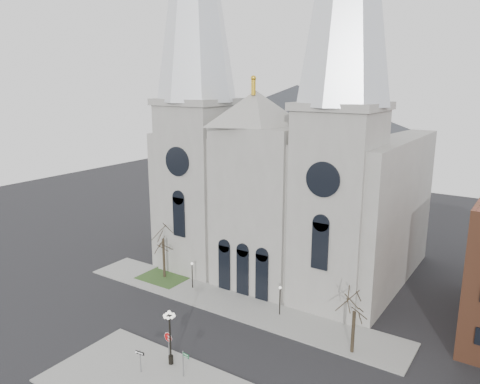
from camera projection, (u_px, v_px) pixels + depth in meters
The scene contains 12 objects.
ground at pixel (165, 348), 44.03m from camera, with size 160.00×160.00×0.00m, color black.
sidewalk_far at pixel (231, 302), 52.92m from camera, with size 40.00×6.00×0.14m, color gray.
grass_patch at pixel (165, 277), 59.65m from camera, with size 6.00×5.00×0.18m, color #2C491F.
cathedral at pixel (284, 130), 58.24m from camera, with size 33.00×26.66×54.00m.
tree_left at pixel (163, 236), 58.38m from camera, with size 3.20×3.20×7.50m.
tree_right at pixel (354, 309), 42.20m from camera, with size 3.20×3.20×6.00m.
ped_lamp_left at pixel (192, 271), 56.03m from camera, with size 0.32×0.32×3.26m.
ped_lamp_right at pixel (280, 296), 49.57m from camera, with size 0.32×0.32×3.26m.
stop_sign at pixel (169, 340), 41.73m from camera, with size 0.87×0.40×2.60m.
globe_lamp at pixel (170, 331), 40.63m from camera, with size 1.37×1.37×5.16m.
one_way_sign at pixel (140, 357), 39.90m from camera, with size 0.91×0.15×2.08m.
street_name_sign at pixel (184, 362), 39.25m from camera, with size 0.76×0.11×2.38m.
Camera 1 is at (27.75, -28.86, 24.57)m, focal length 35.00 mm.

